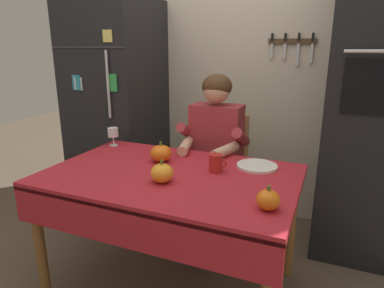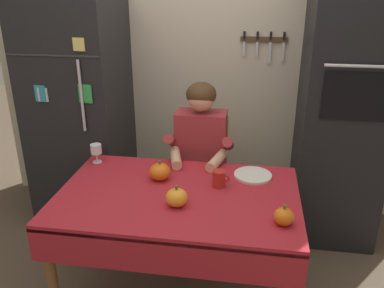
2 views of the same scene
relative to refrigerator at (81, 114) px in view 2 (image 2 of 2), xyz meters
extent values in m
cube|color=beige|center=(1.00, 0.39, 0.40)|extent=(3.70, 0.10, 2.60)
cube|color=#4C3823|center=(1.41, 0.33, 0.56)|extent=(0.36, 0.02, 0.04)
cube|color=silver|center=(1.26, 0.32, 0.49)|extent=(0.02, 0.01, 0.11)
cube|color=black|center=(1.26, 0.32, 0.59)|extent=(0.02, 0.01, 0.06)
cube|color=silver|center=(1.36, 0.32, 0.49)|extent=(0.02, 0.01, 0.11)
cube|color=black|center=(1.36, 0.32, 0.59)|extent=(0.02, 0.01, 0.06)
cube|color=silver|center=(1.46, 0.32, 0.46)|extent=(0.02, 0.01, 0.17)
cube|color=black|center=(1.46, 0.32, 0.59)|extent=(0.02, 0.01, 0.06)
cube|color=silver|center=(1.56, 0.32, 0.47)|extent=(0.02, 0.01, 0.14)
cube|color=black|center=(1.56, 0.32, 0.59)|extent=(0.02, 0.01, 0.06)
cube|color=black|center=(0.00, 0.00, 0.00)|extent=(0.68, 0.68, 1.80)
cylinder|color=silver|center=(0.19, -0.36, 0.25)|extent=(0.02, 0.02, 0.50)
cube|color=#333335|center=(0.00, -0.34, 0.52)|extent=(0.67, 0.01, 0.01)
cube|color=teal|center=(-0.12, -0.35, 0.25)|extent=(0.09, 0.02, 0.12)
cube|color=#E5D666|center=(0.20, -0.35, 0.60)|extent=(0.08, 0.01, 0.09)
cube|color=green|center=(0.21, -0.35, 0.26)|extent=(0.10, 0.02, 0.13)
cube|color=silver|center=(-0.11, -0.35, 0.24)|extent=(0.08, 0.01, 0.10)
cube|color=black|center=(2.00, 0.04, 0.15)|extent=(0.60, 0.60, 2.10)
cube|color=black|center=(2.00, -0.26, 0.30)|extent=(0.42, 0.01, 0.32)
cylinder|color=silver|center=(2.00, -0.29, 0.50)|extent=(0.45, 0.02, 0.02)
cylinder|color=brown|center=(0.31, -1.25, -0.55)|extent=(0.06, 0.06, 0.70)
cylinder|color=brown|center=(0.31, -0.47, -0.55)|extent=(0.06, 0.06, 0.70)
cylinder|color=brown|center=(1.59, -0.47, -0.55)|extent=(0.06, 0.06, 0.70)
cube|color=#A81E28|center=(0.95, -0.86, -0.18)|extent=(1.40, 0.90, 0.04)
cube|color=#A81E28|center=(0.95, -1.30, -0.28)|extent=(1.40, 0.01, 0.20)
cube|color=tan|center=(1.00, -0.17, -0.47)|extent=(0.40, 0.40, 0.04)
cube|color=tan|center=(1.00, 0.01, -0.21)|extent=(0.36, 0.04, 0.48)
cylinder|color=tan|center=(0.83, -0.34, -0.69)|extent=(0.04, 0.04, 0.41)
cylinder|color=tan|center=(0.83, 0.00, -0.69)|extent=(0.04, 0.04, 0.41)
cylinder|color=tan|center=(1.17, -0.34, -0.69)|extent=(0.04, 0.04, 0.41)
cylinder|color=tan|center=(1.17, 0.00, -0.69)|extent=(0.04, 0.04, 0.41)
cube|color=#38384C|center=(0.90, -0.55, -0.86)|extent=(0.10, 0.22, 0.08)
cube|color=#38384C|center=(1.10, -0.55, -0.86)|extent=(0.10, 0.22, 0.08)
cylinder|color=#38384C|center=(0.90, -0.49, -0.67)|extent=(0.09, 0.09, 0.38)
cylinder|color=#38384C|center=(1.10, -0.49, -0.67)|extent=(0.09, 0.09, 0.38)
cube|color=#38384C|center=(0.91, -0.33, -0.40)|extent=(0.12, 0.40, 0.11)
cube|color=#38384C|center=(1.09, -0.33, -0.40)|extent=(0.12, 0.40, 0.11)
cube|color=#9E2D33|center=(1.00, -0.21, -0.11)|extent=(0.36, 0.20, 0.48)
cylinder|color=#9E2D33|center=(0.80, -0.28, -0.07)|extent=(0.07, 0.26, 0.18)
cylinder|color=#9E2D33|center=(1.20, -0.28, -0.07)|extent=(0.07, 0.26, 0.18)
cylinder|color=#D8A884|center=(0.86, -0.45, -0.13)|extent=(0.13, 0.27, 0.07)
cylinder|color=#D8A884|center=(1.14, -0.45, -0.13)|extent=(0.13, 0.27, 0.07)
sphere|color=#D8A884|center=(1.00, -0.23, 0.24)|extent=(0.19, 0.19, 0.19)
ellipsoid|color=#472D19|center=(1.00, -0.22, 0.26)|extent=(0.21, 0.21, 0.17)
cylinder|color=#B2231E|center=(1.18, -0.74, -0.11)|extent=(0.08, 0.08, 0.10)
torus|color=#B2231E|center=(1.22, -0.74, -0.10)|extent=(0.05, 0.01, 0.05)
cylinder|color=white|center=(0.33, -0.53, -0.16)|extent=(0.06, 0.06, 0.01)
cylinder|color=white|center=(0.33, -0.53, -0.12)|extent=(0.01, 0.01, 0.06)
cylinder|color=white|center=(0.33, -0.53, -0.06)|extent=(0.07, 0.07, 0.06)
ellipsoid|color=orange|center=(0.97, -1.00, -0.11)|extent=(0.12, 0.12, 0.10)
cylinder|color=#4C6023|center=(0.97, -1.00, -0.05)|extent=(0.02, 0.02, 0.02)
ellipsoid|color=orange|center=(0.81, -0.71, -0.11)|extent=(0.13, 0.13, 0.10)
cylinder|color=#4C6023|center=(0.81, -0.71, -0.04)|extent=(0.02, 0.02, 0.02)
ellipsoid|color=orange|center=(1.54, -1.09, -0.11)|extent=(0.10, 0.10, 0.09)
cylinder|color=#4C6023|center=(1.54, -1.09, -0.06)|extent=(0.02, 0.02, 0.02)
cylinder|color=silver|center=(1.38, -0.58, -0.15)|extent=(0.24, 0.24, 0.02)
camera|label=1|loc=(1.76, -2.46, 0.53)|focal=31.76mm
camera|label=2|loc=(1.35, -2.89, 1.00)|focal=37.75mm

